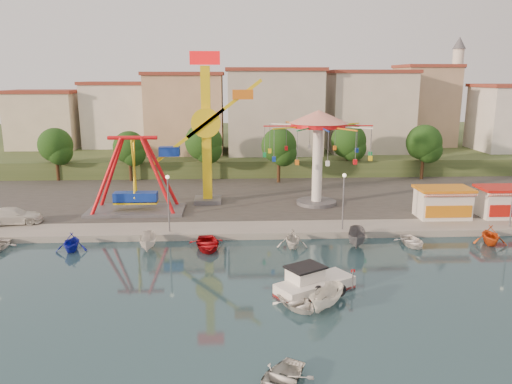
{
  "coord_description": "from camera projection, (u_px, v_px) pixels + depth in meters",
  "views": [
    {
      "loc": [
        -2.15,
        -31.07,
        14.43
      ],
      "look_at": [
        -0.01,
        14.0,
        4.0
      ],
      "focal_mm": 35.0,
      "sensor_mm": 36.0,
      "label": 1
    }
  ],
  "objects": [
    {
      "name": "ground",
      "position": [
        266.0,
        296.0,
        33.59
      ],
      "size": [
        200.0,
        200.0,
        0.0
      ],
      "primitive_type": "plane",
      "color": "#142D38",
      "rests_on": "ground"
    },
    {
      "name": "quay_deck",
      "position": [
        244.0,
        154.0,
        93.86
      ],
      "size": [
        200.0,
        100.0,
        0.6
      ],
      "primitive_type": "cube",
      "color": "#9E998E",
      "rests_on": "ground"
    },
    {
      "name": "asphalt_pad",
      "position": [
        250.0,
        190.0,
        62.65
      ],
      "size": [
        90.0,
        28.0,
        0.01
      ],
      "primitive_type": "cube",
      "color": "#4C4944",
      "rests_on": "quay_deck"
    },
    {
      "name": "hill_terrace",
      "position": [
        243.0,
        144.0,
        98.46
      ],
      "size": [
        200.0,
        60.0,
        3.0
      ],
      "primitive_type": "cube",
      "color": "#384C26",
      "rests_on": "ground"
    },
    {
      "name": "pirate_ship_ride",
      "position": [
        135.0,
        176.0,
        51.59
      ],
      "size": [
        10.0,
        5.0,
        8.0
      ],
      "color": "#59595E",
      "rests_on": "quay_deck"
    },
    {
      "name": "kamikaze_tower",
      "position": [
        210.0,
        134.0,
        54.42
      ],
      "size": [
        8.18,
        3.1,
        16.5
      ],
      "color": "#59595E",
      "rests_on": "quay_deck"
    },
    {
      "name": "wave_swinger",
      "position": [
        318.0,
        136.0,
        53.84
      ],
      "size": [
        11.6,
        11.6,
        10.4
      ],
      "color": "#59595E",
      "rests_on": "quay_deck"
    },
    {
      "name": "booth_left",
      "position": [
        443.0,
        202.0,
        50.02
      ],
      "size": [
        5.4,
        3.78,
        3.08
      ],
      "color": "white",
      "rests_on": "quay_deck"
    },
    {
      "name": "booth_mid",
      "position": [
        505.0,
        202.0,
        50.32
      ],
      "size": [
        5.4,
        3.78,
        3.08
      ],
      "color": "white",
      "rests_on": "quay_deck"
    },
    {
      "name": "lamp_post_1",
      "position": [
        169.0,
        205.0,
        45.17
      ],
      "size": [
        0.14,
        0.14,
        5.0
      ],
      "primitive_type": "cylinder",
      "color": "#59595E",
      "rests_on": "quay_deck"
    },
    {
      "name": "lamp_post_2",
      "position": [
        343.0,
        203.0,
        45.91
      ],
      "size": [
        0.14,
        0.14,
        5.0
      ],
      "primitive_type": "cylinder",
      "color": "#59595E",
      "rests_on": "quay_deck"
    },
    {
      "name": "lamp_post_3",
      "position": [
        512.0,
        201.0,
        46.65
      ],
      "size": [
        0.14,
        0.14,
        5.0
      ],
      "primitive_type": "cylinder",
      "color": "#59595E",
      "rests_on": "quay_deck"
    },
    {
      "name": "tree_0",
      "position": [
        55.0,
        145.0,
        67.14
      ],
      "size": [
        4.6,
        4.6,
        7.19
      ],
      "color": "#382314",
      "rests_on": "quay_deck"
    },
    {
      "name": "tree_1",
      "position": [
        129.0,
        147.0,
        66.95
      ],
      "size": [
        4.35,
        4.35,
        6.8
      ],
      "color": "#382314",
      "rests_on": "quay_deck"
    },
    {
      "name": "tree_2",
      "position": [
        204.0,
        142.0,
        66.83
      ],
      "size": [
        5.02,
        5.02,
        7.85
      ],
      "color": "#382314",
      "rests_on": "quay_deck"
    },
    {
      "name": "tree_3",
      "position": [
        279.0,
        146.0,
        65.97
      ],
      "size": [
        4.68,
        4.68,
        7.32
      ],
      "color": "#382314",
      "rests_on": "quay_deck"
    },
    {
      "name": "tree_4",
      "position": [
        349.0,
        141.0,
        69.3
      ],
      "size": [
        4.86,
        4.86,
        7.6
      ],
      "color": "#382314",
      "rests_on": "quay_deck"
    },
    {
      "name": "tree_5",
      "position": [
        424.0,
        142.0,
        68.0
      ],
      "size": [
        4.83,
        4.83,
        7.54
      ],
      "color": "#382314",
      "rests_on": "quay_deck"
    },
    {
      "name": "building_0",
      "position": [
        24.0,
        114.0,
        74.87
      ],
      "size": [
        9.26,
        9.53,
        11.87
      ],
      "primitive_type": "cube",
      "color": "beige",
      "rests_on": "hill_terrace"
    },
    {
      "name": "building_1",
      "position": [
        114.0,
        122.0,
        80.96
      ],
      "size": [
        12.33,
        9.01,
        8.63
      ],
      "primitive_type": "cube",
      "color": "silver",
      "rests_on": "hill_terrace"
    },
    {
      "name": "building_2",
      "position": [
        195.0,
        113.0,
        81.84
      ],
      "size": [
        11.95,
        9.28,
        11.23
      ],
      "primitive_type": "cube",
      "color": "tan",
      "rests_on": "hill_terrace"
    },
    {
      "name": "building_3",
      "position": [
        281.0,
        121.0,
        79.63
      ],
      "size": [
        12.59,
        10.5,
        9.2
      ],
      "primitive_type": "cube",
      "color": "beige",
      "rests_on": "hill_terrace"
    },
    {
      "name": "building_4",
      "position": [
        359.0,
        119.0,
        83.56
      ],
      "size": [
        10.75,
        9.23,
        9.24
      ],
      "primitive_type": "cube",
      "color": "beige",
      "rests_on": "hill_terrace"
    },
    {
      "name": "building_5",
      "position": [
        442.0,
        113.0,
        82.14
      ],
      "size": [
        12.77,
        10.96,
        11.21
      ],
      "primitive_type": "cube",
      "color": "tan",
      "rests_on": "hill_terrace"
    },
    {
      "name": "minaret",
      "position": [
        456.0,
        88.0,
        84.99
      ],
      "size": [
        2.8,
        2.8,
        18.0
      ],
      "color": "silver",
      "rests_on": "hill_terrace"
    },
    {
      "name": "cabin_motorboat",
      "position": [
        313.0,
        284.0,
        34.23
      ],
      "size": [
        5.94,
        4.74,
        1.99
      ],
      "rotation": [
        0.0,
        0.0,
        0.54
      ],
      "color": "white",
      "rests_on": "ground"
    },
    {
      "name": "rowboat_a",
      "position": [
        297.0,
        303.0,
        31.84
      ],
      "size": [
        3.7,
        4.04,
        0.68
      ],
      "primitive_type": "imported",
      "rotation": [
        0.0,
        0.0,
        0.52
      ],
      "color": "white",
      "rests_on": "ground"
    },
    {
      "name": "rowboat_b",
      "position": [
        280.0,
        380.0,
        23.73
      ],
      "size": [
        4.08,
        4.4,
        0.74
      ],
      "primitive_type": "imported",
      "rotation": [
        0.0,
        0.0,
        -0.56
      ],
      "color": "silver",
      "rests_on": "ground"
    },
    {
      "name": "skiff",
      "position": [
        327.0,
        299.0,
        31.6
      ],
      "size": [
        3.36,
        3.84,
        1.44
      ],
      "primitive_type": "imported",
      "rotation": [
        0.0,
        0.0,
        -0.64
      ],
      "color": "white",
      "rests_on": "ground"
    },
    {
      "name": "van",
      "position": [
        13.0,
        216.0,
        47.99
      ],
      "size": [
        5.67,
        3.01,
        1.57
      ],
      "primitive_type": "imported",
      "rotation": [
        0.0,
        0.0,
        1.73
      ],
      "color": "silver",
      "rests_on": "quay_deck"
    },
    {
      "name": "moored_boat_1",
      "position": [
        71.0,
        242.0,
        42.21
      ],
      "size": [
        2.86,
        3.23,
        1.58
      ],
      "primitive_type": "imported",
      "rotation": [
        0.0,
        0.0,
        0.09
      ],
      "color": "#131CAD",
      "rests_on": "ground"
    },
    {
      "name": "moored_boat_2",
      "position": [
        148.0,
        242.0,
        42.54
      ],
      "size": [
        1.59,
        3.68,
        1.39
      ],
      "primitive_type": "imported",
      "rotation": [
        0.0,
        0.0,
        0.07
      ],
      "color": "silver",
      "rests_on": "ground"
    },
    {
      "name": "moored_boat_3",
      "position": [
        207.0,
        244.0,
        42.82
      ],
      "size": [
        3.55,
        4.59,
        0.88
      ],
      "primitive_type": "imported",
      "rotation": [
        0.0,
        0.0,
        0.13
      ],
      "color": "#AF0E14",
      "rests_on": "ground"
    },
    {
      "name": "moored_boat_4",
      "position": [
        292.0,
        238.0,
        43.08
      ],
      "size": [
        2.88,
        3.27,
        1.63
      ],
      "primitive_type": "imported",
      "rotation": [
        0.0,
        0.0,
        -0.07
      ],
      "color": "silver",
      "rests_on": "ground"
    },
    {
      "name": "moored_boat_5",
      "position": [
        357.0,
        238.0,
        43.35
      ],
      "size": [
        2.51,
        4.29,
        1.56
      ],
      "primitive_type": "imported",
      "rotation": [
        0.0,
        0.0,
        -0.26
      ],
      "color": "slate",
      "rests_on": "ground"
    },
    {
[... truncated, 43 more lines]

